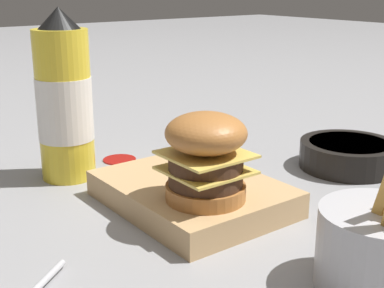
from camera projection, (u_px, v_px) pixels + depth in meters
ground_plane at (191, 213)px, 0.67m from camera, size 6.00×6.00×0.00m
serving_board at (192, 193)px, 0.69m from camera, size 0.23×0.18×0.03m
burger at (206, 156)px, 0.61m from camera, size 0.09×0.09×0.10m
ketchup_bottle at (64, 102)px, 0.76m from camera, size 0.08×0.08×0.25m
fries_basket at (381, 247)px, 0.50m from camera, size 0.12×0.12×0.14m
side_bowl at (348, 154)px, 0.83m from camera, size 0.15×0.15×0.04m
ketchup_puddle at (119, 159)px, 0.87m from camera, size 0.05×0.05×0.00m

